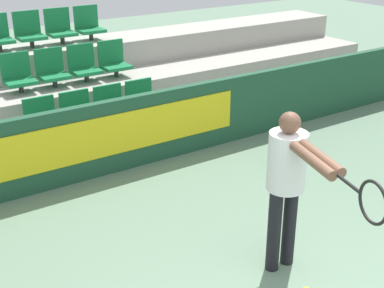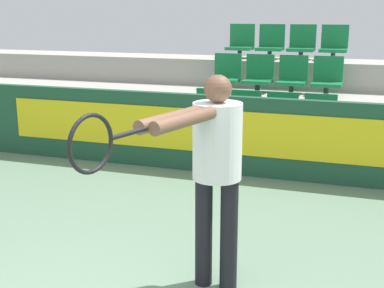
{
  "view_description": "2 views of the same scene",
  "coord_description": "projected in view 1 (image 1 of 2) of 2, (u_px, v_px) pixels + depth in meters",
  "views": [
    {
      "loc": [
        -2.78,
        -1.8,
        3.18
      ],
      "look_at": [
        -0.06,
        2.3,
        1.08
      ],
      "focal_mm": 50.0,
      "sensor_mm": 36.0,
      "label": 1
    },
    {
      "loc": [
        1.39,
        -2.17,
        2.04
      ],
      "look_at": [
        -0.19,
        2.47,
        0.81
      ],
      "focal_mm": 50.0,
      "sensor_mm": 36.0,
      "label": 2
    }
  ],
  "objects": [
    {
      "name": "bleacher_tier_front",
      "position": [
        100.0,
        143.0,
        7.6
      ],
      "size": [
        11.72,
        0.9,
        0.42
      ],
      "color": "#ADA89E",
      "rests_on": "ground"
    },
    {
      "name": "stadium_chair_3",
      "position": [
        142.0,
        101.0,
        7.9
      ],
      "size": [
        0.42,
        0.38,
        0.55
      ],
      "color": "#333333",
      "rests_on": "bleacher_tier_front"
    },
    {
      "name": "stadium_chair_2",
      "position": [
        111.0,
        107.0,
        7.64
      ],
      "size": [
        0.42,
        0.38,
        0.55
      ],
      "color": "#333333",
      "rests_on": "bleacher_tier_front"
    },
    {
      "name": "bleacher_tier_back",
      "position": [
        53.0,
        84.0,
        8.81
      ],
      "size": [
        11.72,
        0.9,
        1.27
      ],
      "color": "#ADA89E",
      "rests_on": "ground"
    },
    {
      "name": "stadium_chair_7",
      "position": [
        114.0,
        61.0,
        8.42
      ],
      "size": [
        0.42,
        0.38,
        0.55
      ],
      "color": "#333333",
      "rests_on": "bleacher_tier_middle"
    },
    {
      "name": "stadium_chair_4",
      "position": [
        18.0,
        75.0,
        7.65
      ],
      "size": [
        0.42,
        0.38,
        0.55
      ],
      "color": "#333333",
      "rests_on": "bleacher_tier_middle"
    },
    {
      "name": "stadium_chair_9",
      "position": [
        29.0,
        31.0,
        8.43
      ],
      "size": [
        0.42,
        0.38,
        0.55
      ],
      "color": "#333333",
      "rests_on": "bleacher_tier_back"
    },
    {
      "name": "tennis_player",
      "position": [
        289.0,
        177.0,
        4.83
      ],
      "size": [
        0.57,
        1.53,
        1.61
      ],
      "rotation": [
        0.0,
        0.0,
        -0.27
      ],
      "color": "black",
      "rests_on": "ground"
    },
    {
      "name": "stadium_chair_0",
      "position": [
        42.0,
        121.0,
        7.13
      ],
      "size": [
        0.42,
        0.38,
        0.55
      ],
      "color": "#333333",
      "rests_on": "bleacher_tier_front"
    },
    {
      "name": "stadium_chair_5",
      "position": [
        52.0,
        70.0,
        7.91
      ],
      "size": [
        0.42,
        0.38,
        0.55
      ],
      "color": "#333333",
      "rests_on": "bleacher_tier_middle"
    },
    {
      "name": "barrier_wall",
      "position": [
        114.0,
        136.0,
        7.07
      ],
      "size": [
        12.12,
        0.14,
        1.0
      ],
      "color": "#1E4C33",
      "rests_on": "ground"
    },
    {
      "name": "stadium_chair_6",
      "position": [
        84.0,
        65.0,
        8.16
      ],
      "size": [
        0.42,
        0.38,
        0.55
      ],
      "color": "#333333",
      "rests_on": "bleacher_tier_middle"
    },
    {
      "name": "stadium_chair_10",
      "position": [
        60.0,
        28.0,
        8.69
      ],
      "size": [
        0.42,
        0.38,
        0.55
      ],
      "color": "#333333",
      "rests_on": "bleacher_tier_back"
    },
    {
      "name": "stadium_chair_11",
      "position": [
        89.0,
        25.0,
        8.94
      ],
      "size": [
        0.42,
        0.38,
        0.55
      ],
      "color": "#333333",
      "rests_on": "bleacher_tier_back"
    },
    {
      "name": "bleacher_tier_middle",
      "position": [
        75.0,
        111.0,
        8.21
      ],
      "size": [
        11.72,
        0.9,
        0.84
      ],
      "color": "#ADA89E",
      "rests_on": "ground"
    },
    {
      "name": "stadium_chair_1",
      "position": [
        78.0,
        114.0,
        7.38
      ],
      "size": [
        0.42,
        0.38,
        0.55
      ],
      "color": "#333333",
      "rests_on": "bleacher_tier_front"
    }
  ]
}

